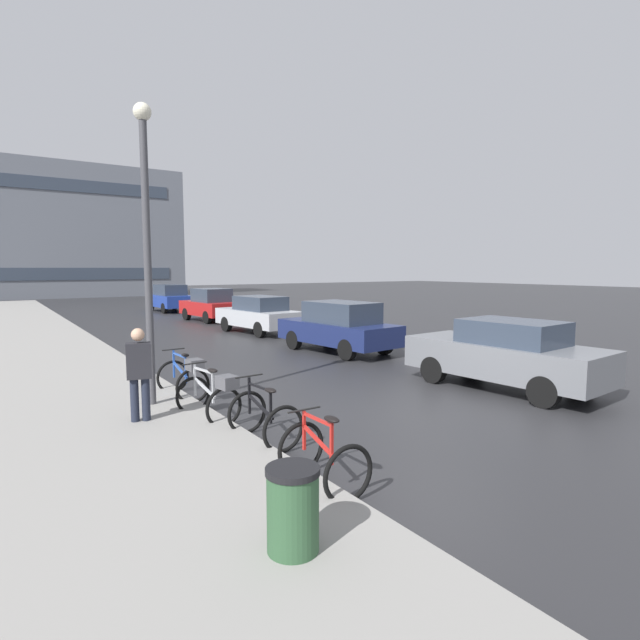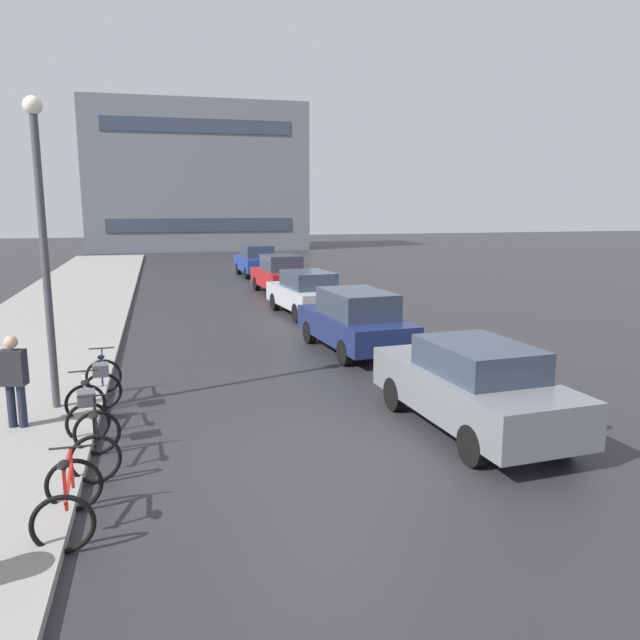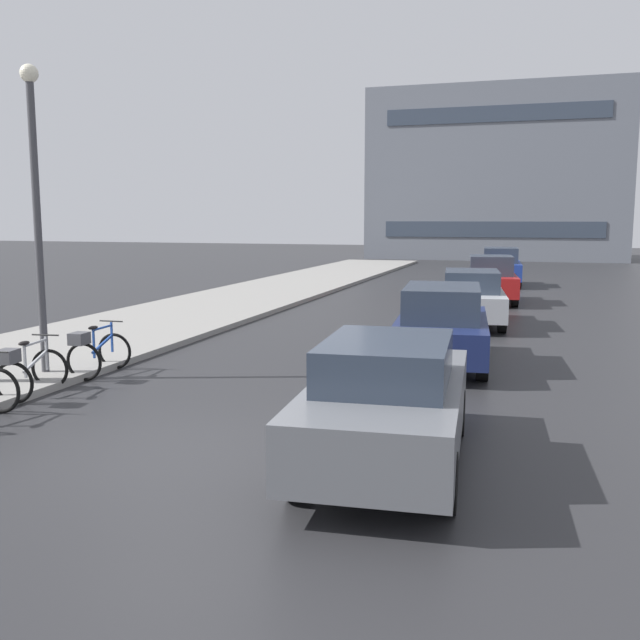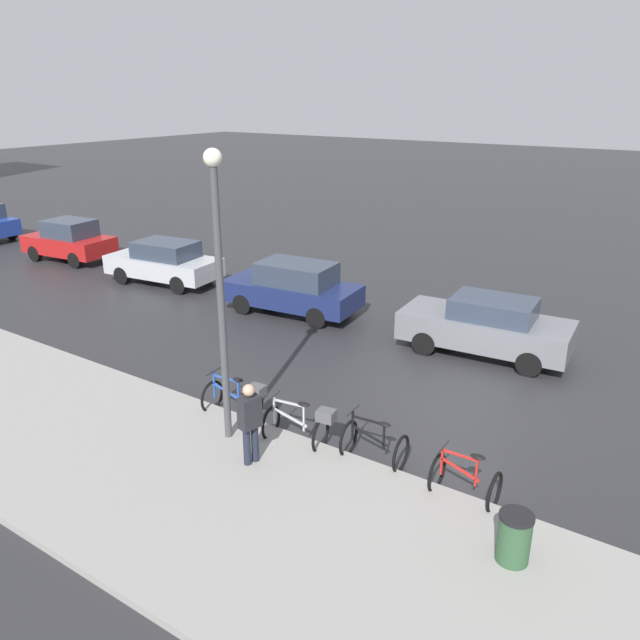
# 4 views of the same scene
# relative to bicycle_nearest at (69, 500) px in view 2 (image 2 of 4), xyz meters

# --- Properties ---
(ground_plane) EXTENTS (140.00, 140.00, 0.00)m
(ground_plane) POSITION_rel_bicycle_nearest_xyz_m (3.60, 1.52, -0.40)
(ground_plane) COLOR #28282B
(sidewalk_kerb) EXTENTS (4.80, 60.00, 0.14)m
(sidewalk_kerb) POSITION_rel_bicycle_nearest_xyz_m (-2.40, 11.52, -0.33)
(sidewalk_kerb) COLOR gray
(sidewalk_kerb) RESTS_ON ground
(bicycle_nearest) EXTENTS (0.72, 1.10, 0.96)m
(bicycle_nearest) POSITION_rel_bicycle_nearest_xyz_m (0.00, 0.00, 0.00)
(bicycle_nearest) COLOR black
(bicycle_nearest) RESTS_ON ground
(bicycle_second) EXTENTS (0.80, 1.19, 1.01)m
(bicycle_second) POSITION_rel_bicycle_nearest_xyz_m (0.14, 1.85, 0.00)
(bicycle_second) COLOR black
(bicycle_second) RESTS_ON ground
(bicycle_third) EXTENTS (0.87, 1.48, 0.99)m
(bicycle_third) POSITION_rel_bicycle_nearest_xyz_m (-0.13, 3.31, 0.10)
(bicycle_third) COLOR black
(bicycle_third) RESTS_ON ground
(bicycle_farthest) EXTENTS (0.80, 1.44, 1.00)m
(bicycle_farthest) POSITION_rel_bicycle_nearest_xyz_m (-0.02, 5.07, 0.10)
(bicycle_farthest) COLOR black
(bicycle_farthest) RESTS_ON ground
(car_grey) EXTENTS (2.10, 4.52, 1.58)m
(car_grey) POSITION_rel_bicycle_nearest_xyz_m (6.33, 1.93, 0.41)
(car_grey) COLOR slate
(car_grey) RESTS_ON ground
(car_navy) EXTENTS (2.22, 4.43, 1.65)m
(car_navy) POSITION_rel_bicycle_nearest_xyz_m (6.15, 8.10, 0.44)
(car_navy) COLOR navy
(car_navy) RESTS_ON ground
(car_silver) EXTENTS (2.25, 4.34, 1.56)m
(car_silver) POSITION_rel_bicycle_nearest_xyz_m (6.19, 13.90, 0.40)
(car_silver) COLOR #B2B5BA
(car_silver) RESTS_ON ground
(car_red) EXTENTS (2.16, 3.91, 1.69)m
(car_red) POSITION_rel_bicycle_nearest_xyz_m (6.32, 19.61, 0.43)
(car_red) COLOR #AD1919
(car_red) RESTS_ON ground
(car_blue) EXTENTS (2.01, 3.93, 1.70)m
(car_blue) POSITION_rel_bicycle_nearest_xyz_m (6.28, 26.37, 0.45)
(car_blue) COLOR navy
(car_blue) RESTS_ON ground
(pedestrian) EXTENTS (0.45, 0.33, 1.74)m
(pedestrian) POSITION_rel_bicycle_nearest_xyz_m (-1.29, 3.65, 0.58)
(pedestrian) COLOR #1E2333
(pedestrian) RESTS_ON ground
(streetlamp) EXTENTS (0.33, 0.33, 5.73)m
(streetlamp) POSITION_rel_bicycle_nearest_xyz_m (-0.82, 4.63, 3.03)
(streetlamp) COLOR #424247
(streetlamp) RESTS_ON ground
(building_facade_main) EXTENTS (18.28, 7.44, 12.26)m
(building_facade_main) POSITION_rel_bicycle_nearest_xyz_m (4.56, 48.66, 5.73)
(building_facade_main) COLOR slate
(building_facade_main) RESTS_ON ground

